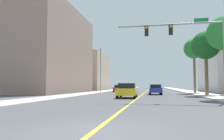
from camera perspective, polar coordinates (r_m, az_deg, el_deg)
The scene contains 13 objects.
ground at distance 48.12m, azimuth 9.04°, elevation -5.58°, with size 192.00×192.00×0.00m, color #47474C.
sidewalk_left at distance 49.14m, azimuth -0.85°, elevation -5.51°, with size 3.25×168.00×0.15m, color #B2ADA3.
sidewalk_right at distance 48.54m, azimuth 19.04°, elevation -5.31°, with size 3.25×168.00×0.15m, color beige.
lane_marking_center at distance 48.12m, azimuth 9.04°, elevation -5.57°, with size 0.16×144.00×0.01m, color yellow.
building_left_near at distance 42.13m, azimuth -16.57°, elevation 4.73°, with size 11.06×21.58×15.28m, color gray.
building_left_far at distance 62.55m, azimuth -6.58°, elevation -0.54°, with size 10.12×15.30×10.25m, color tan.
traffic_signal_mast at distance 18.67m, azimuth 20.15°, elevation 7.28°, with size 8.51×0.36×6.57m.
street_lamp at distance 37.17m, azimuth -3.01°, elevation 0.56°, with size 0.56×0.28×7.49m.
palm_mid at distance 30.38m, azimuth 23.44°, elevation 5.84°, with size 3.59×3.59×8.10m.
palm_far at distance 37.86m, azimuth 20.78°, elevation 5.16°, with size 3.25×3.25×8.80m.
car_blue at distance 31.75m, azimuth 11.35°, elevation -5.03°, with size 1.88×4.28×1.45m.
car_yellow at distance 22.98m, azimuth 4.03°, elevation -5.38°, with size 2.08×4.04×1.55m.
car_red at distance 43.55m, azimuth 1.82°, elevation -4.84°, with size 1.82×4.30×1.39m.
Camera 1 is at (1.74, -6.07, 1.34)m, focal length 34.71 mm.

